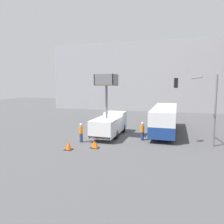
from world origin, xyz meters
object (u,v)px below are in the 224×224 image
at_px(city_bus, 165,118).
at_px(road_worker_directing, 142,131).
at_px(traffic_light_pole, 202,98).
at_px(traffic_cone_near_truck, 94,144).
at_px(traffic_cone_mid_road, 69,146).
at_px(traffic_cone_far_side, 96,145).
at_px(utility_truck, 110,123).
at_px(road_worker_near_truck, 81,133).

relative_size(city_bus, road_worker_directing, 5.97).
xyz_separation_m(traffic_light_pole, traffic_cone_near_truck, (-9.11, -3.35, -4.07)).
bearing_deg(traffic_cone_mid_road, traffic_cone_far_side, 27.71).
bearing_deg(traffic_light_pole, traffic_cone_mid_road, -157.41).
distance_m(city_bus, traffic_cone_far_side, 10.12).
height_order(utility_truck, traffic_cone_mid_road, utility_truck).
height_order(traffic_light_pole, traffic_cone_near_truck, traffic_light_pole).
bearing_deg(utility_truck, traffic_light_pole, -8.70).
relative_size(traffic_cone_mid_road, traffic_cone_far_side, 1.25).
height_order(road_worker_directing, traffic_cone_far_side, road_worker_directing).
distance_m(city_bus, road_worker_directing, 4.84).
xyz_separation_m(road_worker_directing, traffic_cone_near_truck, (-3.72, -3.91, -0.61)).
distance_m(road_worker_near_truck, traffic_cone_far_side, 2.71).
distance_m(road_worker_near_truck, road_worker_directing, 6.16).
bearing_deg(utility_truck, traffic_cone_far_side, -87.40).
xyz_separation_m(city_bus, traffic_cone_mid_road, (-7.58, -9.49, -1.44)).
height_order(road_worker_near_truck, traffic_cone_mid_road, road_worker_near_truck).
height_order(utility_truck, traffic_cone_near_truck, utility_truck).
height_order(utility_truck, traffic_cone_far_side, utility_truck).
bearing_deg(traffic_light_pole, traffic_cone_far_side, -158.69).
bearing_deg(traffic_cone_far_side, city_bus, 56.87).
relative_size(utility_truck, traffic_light_pole, 1.03).
xyz_separation_m(city_bus, road_worker_directing, (-1.96, -4.35, -0.85)).
distance_m(traffic_light_pole, road_worker_directing, 6.43).
xyz_separation_m(traffic_cone_near_truck, traffic_cone_far_side, (0.21, -0.12, -0.05)).
xyz_separation_m(city_bus, traffic_light_pole, (3.43, -4.91, 2.61)).
height_order(city_bus, road_worker_near_truck, city_bus).
height_order(traffic_cone_near_truck, traffic_cone_mid_road, traffic_cone_mid_road).
bearing_deg(traffic_light_pole, utility_truck, 171.30).
bearing_deg(utility_truck, road_worker_directing, -12.65).
bearing_deg(city_bus, traffic_light_pole, -157.55).
bearing_deg(traffic_cone_mid_road, utility_truck, 72.48).
distance_m(utility_truck, road_worker_near_truck, 3.87).
height_order(utility_truck, traffic_light_pole, utility_truck).
height_order(road_worker_directing, traffic_cone_mid_road, road_worker_directing).
xyz_separation_m(utility_truck, road_worker_directing, (3.73, -0.84, -0.53)).
relative_size(utility_truck, city_bus, 0.60).
bearing_deg(traffic_light_pole, road_worker_near_truck, -170.09).
distance_m(city_bus, traffic_cone_mid_road, 12.22).
bearing_deg(road_worker_near_truck, traffic_light_pole, 169.74).
distance_m(utility_truck, traffic_cone_near_truck, 4.88).
xyz_separation_m(city_bus, traffic_cone_near_truck, (-5.68, -8.26, -1.46)).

